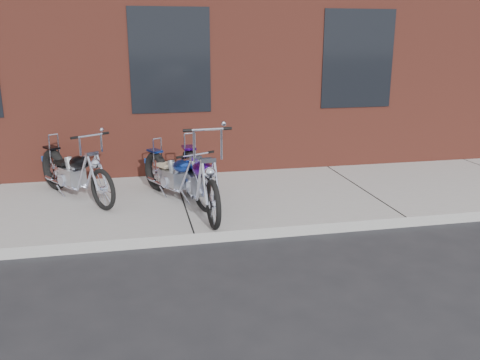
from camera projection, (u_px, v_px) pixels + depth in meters
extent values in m
plane|color=#2D2D30|center=(194.00, 245.00, 6.58)|extent=(120.00, 120.00, 0.00)
cube|color=#A09E99|center=(183.00, 204.00, 7.97)|extent=(22.00, 3.00, 0.15)
torus|color=black|center=(191.00, 174.00, 7.96)|extent=(0.20, 0.75, 0.74)
torus|color=black|center=(216.00, 208.00, 6.48)|extent=(0.12, 0.67, 0.67)
cube|color=#9DA5AE|center=(200.00, 186.00, 7.36)|extent=(0.32, 0.43, 0.31)
ellipsoid|color=#3D0786|center=(204.00, 171.00, 7.01)|extent=(0.31, 0.59, 0.32)
cube|color=black|center=(196.00, 168.00, 7.55)|extent=(0.27, 0.31, 0.06)
cylinder|color=silver|center=(213.00, 185.00, 6.53)|extent=(0.06, 0.30, 0.55)
cylinder|color=silver|center=(210.00, 131.00, 6.46)|extent=(0.57, 0.07, 0.03)
cylinder|color=silver|center=(192.00, 151.00, 7.78)|extent=(0.02, 0.02, 0.49)
cylinder|color=silver|center=(205.00, 190.00, 7.64)|extent=(0.12, 0.93, 0.05)
torus|color=black|center=(160.00, 173.00, 8.23)|extent=(0.40, 0.63, 0.65)
torus|color=black|center=(211.00, 195.00, 7.17)|extent=(0.32, 0.55, 0.58)
cube|color=#9DA5AE|center=(179.00, 181.00, 7.80)|extent=(0.39, 0.43, 0.27)
ellipsoid|color=#1537A6|center=(188.00, 168.00, 7.54)|extent=(0.43, 0.55, 0.28)
cube|color=tan|center=(171.00, 167.00, 7.92)|extent=(0.31, 0.32, 0.05)
cylinder|color=silver|center=(206.00, 177.00, 7.19)|extent=(0.15, 0.25, 0.48)
cylinder|color=silver|center=(201.00, 156.00, 7.20)|extent=(0.45, 0.24, 0.03)
cylinder|color=silver|center=(162.00, 153.00, 8.08)|extent=(0.03, 0.03, 0.43)
cylinder|color=silver|center=(179.00, 184.00, 8.04)|extent=(0.40, 0.74, 0.04)
torus|color=black|center=(58.00, 171.00, 8.27)|extent=(0.49, 0.65, 0.69)
torus|color=black|center=(108.00, 192.00, 7.27)|extent=(0.40, 0.55, 0.62)
cube|color=#9DA5AE|center=(77.00, 178.00, 7.86)|extent=(0.43, 0.47, 0.29)
ellipsoid|color=black|center=(84.00, 164.00, 7.60)|extent=(0.50, 0.58, 0.29)
cube|color=black|center=(68.00, 164.00, 7.97)|extent=(0.34, 0.35, 0.06)
cylinder|color=silver|center=(102.00, 173.00, 7.28)|extent=(0.19, 0.25, 0.52)
cylinder|color=silver|center=(95.00, 136.00, 7.22)|extent=(0.45, 0.32, 0.03)
cylinder|color=silver|center=(58.00, 150.00, 8.12)|extent=(0.03, 0.03, 0.46)
cylinder|color=silver|center=(78.00, 182.00, 8.11)|extent=(0.52, 0.74, 0.05)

